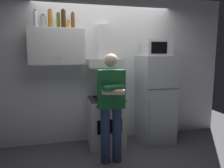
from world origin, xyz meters
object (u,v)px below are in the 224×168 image
stove_oven (106,122)px  microwave (157,48)px  range_hood (104,56)px  bottle_liquor_amber (50,19)px  bottle_olive_oil (58,21)px  upper_cabinet (57,47)px  bottle_rum_dark (63,19)px  cooking_pot (115,95)px  bottle_vodka_clear (36,19)px  person_standing (111,104)px  bottle_spice_jar (69,25)px  bottle_beer_brown (73,21)px  refrigerator (156,99)px  bottle_canister_steel (43,22)px

stove_oven → microwave: microwave is taller
range_hood → bottle_liquor_amber: (-0.89, 0.00, 0.60)m
stove_oven → bottle_olive_oil: bearing=170.0°
upper_cabinet → bottle_rum_dark: 0.46m
upper_cabinet → stove_oven: upper_cabinet is taller
cooking_pot → bottle_olive_oil: bearing=164.1°
bottle_rum_dark → bottle_vodka_clear: bearing=174.0°
microwave → person_standing: (-1.00, -0.62, -0.84)m
person_standing → bottle_spice_jar: size_ratio=12.71×
upper_cabinet → bottle_beer_brown: bearing=7.3°
bottle_liquor_amber → bottle_rum_dark: (0.21, -0.04, 0.00)m
bottle_olive_oil → person_standing: bearing=-46.1°
stove_oven → refrigerator: size_ratio=0.55×
refrigerator → bottle_liquor_amber: bearing=176.0°
cooking_pot → bottle_liquor_amber: bottle_liquor_amber is taller
bottle_liquor_amber → bottle_canister_steel: bottle_liquor_amber is taller
bottle_liquor_amber → bottle_beer_brown: bottle_liquor_amber is taller
stove_oven → bottle_olive_oil: bottle_olive_oil is taller
bottle_liquor_amber → bottle_olive_oil: (0.13, 0.01, -0.02)m
person_standing → bottle_spice_jar: 1.51m
microwave → bottle_rum_dark: (-1.63, 0.07, 0.46)m
upper_cabinet → microwave: 1.75m
stove_oven → bottle_canister_steel: 2.00m
refrigerator → person_standing: bearing=-148.8°
upper_cabinet → refrigerator: upper_cabinet is taller
person_standing → bottle_spice_jar: bottle_spice_jar is taller
bottle_canister_steel → bottle_spice_jar: bearing=-6.4°
range_hood → cooking_pot: range_hood is taller
refrigerator → person_standing: 1.17m
cooking_pot → person_standing: bearing=-110.3°
bottle_rum_dark → bottle_spice_jar: (0.08, 0.02, -0.09)m
refrigerator → bottle_canister_steel: bearing=175.3°
stove_oven → bottle_vodka_clear: (-1.11, 0.14, 1.75)m
bottle_liquor_amber → bottle_canister_steel: size_ratio=1.38×
bottle_beer_brown → bottle_olive_oil: (-0.24, -0.03, -0.01)m
bottle_beer_brown → bottle_spice_jar: (-0.07, -0.05, -0.07)m
microwave → bottle_beer_brown: 1.55m
bottle_spice_jar → bottle_beer_brown: bearing=31.2°
person_standing → cooking_pot: 0.52m
bottle_canister_steel → bottle_vodka_clear: bearing=-169.1°
bottle_beer_brown → range_hood: bearing=-3.7°
bottle_beer_brown → bottle_spice_jar: bottle_beer_brown is taller
range_hood → bottle_vodka_clear: size_ratio=2.64×
bottle_liquor_amber → bottle_rum_dark: 0.21m
range_hood → stove_oven: bearing=-90.0°
person_standing → range_hood: bearing=86.1°
microwave → bottle_liquor_amber: bearing=176.6°
bottle_liquor_amber → bottle_canister_steel: 0.12m
bottle_liquor_amber → bottle_vodka_clear: 0.22m
refrigerator → bottle_olive_oil: (-1.71, 0.13, 1.37)m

